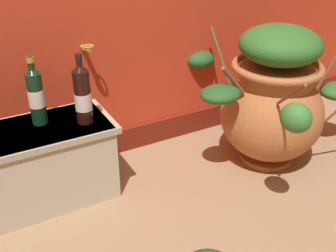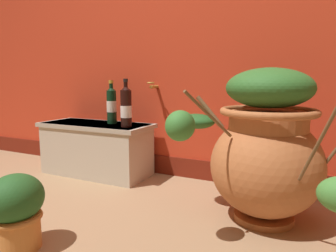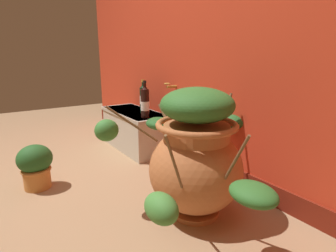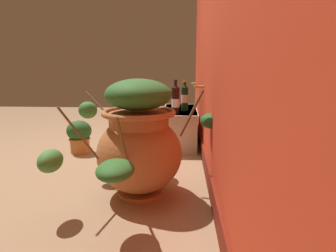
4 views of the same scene
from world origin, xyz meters
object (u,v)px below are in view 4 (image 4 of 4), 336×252
(wine_bottle_middle, at_px, (185,97))
(potted_shrub, at_px, (79,136))
(terracotta_urn, at_px, (138,141))
(wine_bottle_left, at_px, (176,99))

(wine_bottle_middle, xyz_separation_m, potted_shrub, (0.27, -1.06, -0.37))
(terracotta_urn, relative_size, potted_shrub, 3.22)
(terracotta_urn, height_order, wine_bottle_middle, terracotta_urn)
(wine_bottle_left, relative_size, potted_shrub, 1.01)
(terracotta_urn, bearing_deg, wine_bottle_middle, 165.34)
(terracotta_urn, distance_m, potted_shrub, 1.20)
(wine_bottle_middle, bearing_deg, potted_shrub, -75.81)
(potted_shrub, bearing_deg, terracotta_urn, 39.36)
(potted_shrub, bearing_deg, wine_bottle_middle, 104.19)
(wine_bottle_left, bearing_deg, terracotta_urn, -12.38)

